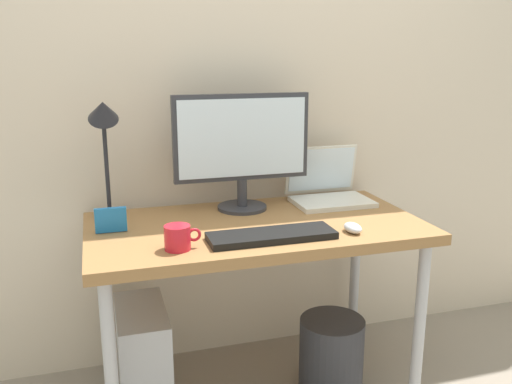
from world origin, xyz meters
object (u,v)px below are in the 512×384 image
laptop (327,188)px  mouse (353,228)px  computer_tower (143,360)px  monitor (243,145)px  photo_frame (111,220)px  desk (256,240)px  coffee_mug (178,237)px  wastebasket (331,354)px  desk_lamp (104,130)px  keyboard (271,236)px

laptop → mouse: laptop is taller
laptop → computer_tower: laptop is taller
monitor → photo_frame: 0.59m
monitor → desk: bearing=-91.2°
coffee_mug → laptop: bearing=30.0°
coffee_mug → wastebasket: (0.62, 0.13, -0.61)m
monitor → photo_frame: monitor is taller
desk_lamp → mouse: 0.97m
keyboard → wastebasket: size_ratio=1.47×
monitor → keyboard: monitor is taller
wastebasket → keyboard: bearing=-158.0°
mouse → coffee_mug: 0.62m
monitor → wastebasket: bearing=-41.3°
monitor → photo_frame: (-0.53, -0.16, -0.22)m
photo_frame → desk_lamp: bearing=89.1°
desk → monitor: monitor is taller
desk → coffee_mug: bearing=-148.7°
monitor → laptop: 0.43m
desk_lamp → wastebasket: size_ratio=1.61×
monitor → coffee_mug: 0.56m
desk → photo_frame: photo_frame is taller
desk_lamp → desk: bearing=-20.5°
mouse → computer_tower: mouse is taller
mouse → desk_lamp: bearing=154.1°
mouse → coffee_mug: (-0.62, 0.01, 0.02)m
photo_frame → desk: bearing=-4.1°
keyboard → wastebasket: keyboard is taller
desk_lamp → keyboard: bearing=-36.3°
desk → monitor: bearing=88.8°
keyboard → desk_lamp: bearing=143.7°
desk_lamp → computer_tower: 0.87m
desk → laptop: bearing=28.8°
computer_tower → keyboard: bearing=-23.6°
desk → laptop: 0.45m
desk_lamp → coffee_mug: size_ratio=3.98×
desk_lamp → computer_tower: size_ratio=1.15×
computer_tower → coffee_mug: bearing=-59.4°
computer_tower → mouse: bearing=-15.7°
desk → keyboard: keyboard is taller
desk_lamp → computer_tower: bearing=-67.2°
mouse → wastebasket: mouse is taller
desk_lamp → photo_frame: bearing=-90.9°
photo_frame → mouse: bearing=-16.3°
keyboard → computer_tower: keyboard is taller
computer_tower → monitor: bearing=23.0°
laptop → keyboard: (-0.38, -0.40, -0.05)m
desk → mouse: 0.37m
monitor → desk_lamp: bearing=179.9°
photo_frame → laptop: bearing=10.8°
photo_frame → monitor: bearing=16.6°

